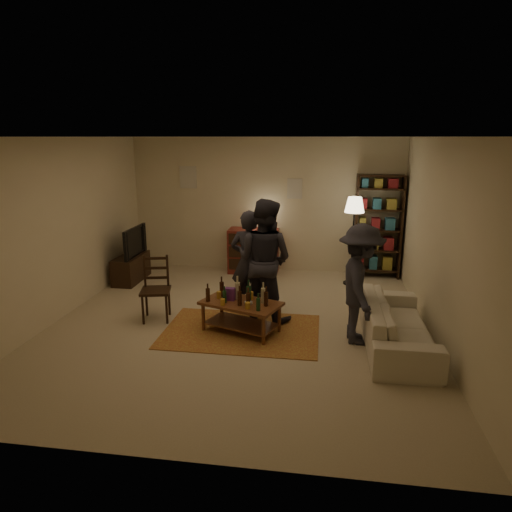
% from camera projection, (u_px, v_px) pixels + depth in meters
% --- Properties ---
extents(floor, '(6.00, 6.00, 0.00)m').
position_uv_depth(floor, '(239.00, 324.00, 6.79)').
color(floor, '#C6B793').
rests_on(floor, ground).
extents(room_shell, '(6.00, 6.00, 6.00)m').
position_uv_depth(room_shell, '(234.00, 182.00, 9.28)').
color(room_shell, beige).
rests_on(room_shell, ground).
extents(rug, '(2.20, 1.50, 0.01)m').
position_uv_depth(rug, '(241.00, 331.00, 6.53)').
color(rug, '#973C21').
rests_on(rug, ground).
extents(coffee_table, '(1.23, 0.94, 0.79)m').
position_uv_depth(coffee_table, '(241.00, 305.00, 6.43)').
color(coffee_table, brown).
rests_on(coffee_table, ground).
extents(dining_chair, '(0.51, 0.51, 0.99)m').
position_uv_depth(dining_chair, '(156.00, 286.00, 6.90)').
color(dining_chair, black).
rests_on(dining_chair, ground).
extents(tv_stand, '(0.40, 1.00, 1.06)m').
position_uv_depth(tv_stand, '(131.00, 261.00, 8.76)').
color(tv_stand, black).
rests_on(tv_stand, ground).
extents(dresser, '(1.00, 0.50, 1.36)m').
position_uv_depth(dresser, '(254.00, 250.00, 9.30)').
color(dresser, maroon).
rests_on(dresser, ground).
extents(bookshelf, '(0.90, 0.34, 2.02)m').
position_uv_depth(bookshelf, '(378.00, 226.00, 8.88)').
color(bookshelf, black).
rests_on(bookshelf, ground).
extents(floor_lamp, '(0.36, 0.36, 1.65)m').
position_uv_depth(floor_lamp, '(354.00, 211.00, 8.31)').
color(floor_lamp, black).
rests_on(floor_lamp, ground).
extents(sofa, '(0.81, 2.08, 0.61)m').
position_uv_depth(sofa, '(397.00, 324.00, 6.02)').
color(sofa, beige).
rests_on(sofa, ground).
extents(person_left, '(0.63, 0.45, 1.63)m').
position_uv_depth(person_left, '(249.00, 262.00, 7.09)').
color(person_left, '#25252D').
rests_on(person_left, ground).
extents(person_right, '(1.09, 0.98, 1.84)m').
position_uv_depth(person_right, '(264.00, 260.00, 6.80)').
color(person_right, '#27262E').
rests_on(person_right, ground).
extents(person_by_sofa, '(0.67, 1.09, 1.62)m').
position_uv_depth(person_by_sofa, '(360.00, 284.00, 6.03)').
color(person_by_sofa, '#2A2A32').
rests_on(person_by_sofa, ground).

